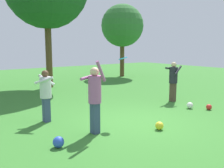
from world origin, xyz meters
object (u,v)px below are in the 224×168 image
ball_white (190,105)px  tree_far_right (122,26)px  ball_yellow (159,126)px  person_thrower (95,94)px  person_bystander (46,92)px  ball_red (209,107)px  person_catcher (173,78)px  ball_blue (58,142)px  frisbee (123,58)px

ball_white → tree_far_right: 10.82m
ball_yellow → ball_white: bearing=19.5°
person_thrower → person_bystander: size_ratio=1.23×
ball_red → ball_white: (-0.39, 0.53, 0.02)m
person_thrower → tree_far_right: 12.95m
ball_red → person_catcher: bearing=87.6°
ball_red → ball_blue: bearing=178.8°
person_bystander → tree_far_right: size_ratio=0.30×
person_thrower → frisbee: size_ratio=5.25×
person_bystander → frisbee: size_ratio=4.27×
person_bystander → ball_red: person_bystander is taller
person_bystander → ball_blue: size_ratio=6.06×
ball_yellow → ball_red: bearing=7.7°
ball_white → ball_red: bearing=-53.7°
ball_red → tree_far_right: 11.14m
ball_white → frisbee: bearing=172.5°
person_thrower → ball_white: bearing=-18.4°
person_catcher → ball_yellow: person_catcher is taller
person_catcher → ball_blue: 6.18m
frisbee → ball_yellow: frisbee is taller
person_thrower → ball_blue: bearing=174.4°
frisbee → ball_red: (3.29, -0.91, -1.82)m
person_catcher → ball_red: (-0.07, -1.73, -0.87)m
frisbee → ball_white: bearing=-7.5°
person_thrower → ball_red: bearing=-25.1°
ball_blue → frisbee: bearing=17.2°
ball_red → tree_far_right: size_ratio=0.04×
person_catcher → ball_yellow: 3.90m
person_bystander → frisbee: (1.96, -1.28, 0.99)m
frisbee → tree_far_right: bearing=50.8°
person_catcher → ball_red: 1.93m
person_catcher → ball_blue: (-5.91, -1.60, -0.84)m
ball_red → tree_far_right: tree_far_right is taller
person_bystander → ball_blue: 2.29m
tree_far_right → ball_white: bearing=-115.1°
ball_blue → ball_white: bearing=4.3°
person_catcher → ball_blue: size_ratio=6.29×
ball_yellow → ball_white: 2.85m
person_thrower → ball_yellow: person_thrower is taller
ball_yellow → person_catcher: bearing=34.2°
ball_yellow → ball_blue: bearing=168.9°
frisbee → ball_yellow: (0.22, -1.33, -1.81)m
person_catcher → person_bystander: (-5.33, 0.47, -0.04)m
frisbee → ball_white: frisbee is taller
ball_yellow → tree_far_right: (7.00, 10.18, 3.63)m
person_thrower → person_bystander: 1.87m
person_thrower → ball_white: size_ratio=8.28×
person_bystander → ball_white: bearing=14.3°
person_thrower → ball_red: (4.64, -0.43, -0.95)m
ball_yellow → ball_white: ball_white is taller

